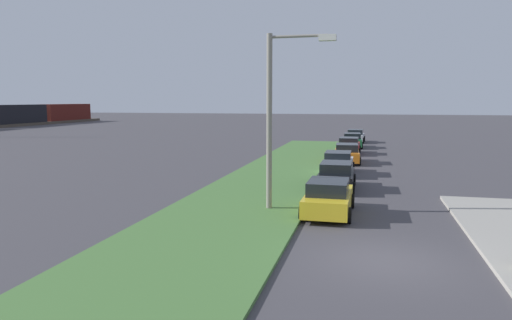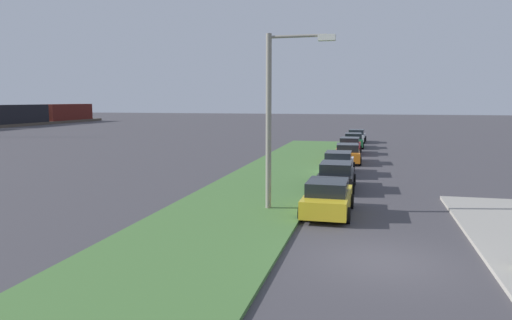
% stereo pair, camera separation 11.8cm
% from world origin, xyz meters
% --- Properties ---
extents(ground, '(300.00, 300.00, 0.00)m').
position_xyz_m(ground, '(0.00, 0.00, 0.00)').
color(ground, '#423F44').
extents(grass_median, '(60.00, 6.00, 0.12)m').
position_xyz_m(grass_median, '(10.00, 6.08, 0.06)').
color(grass_median, '#477238').
rests_on(grass_median, ground).
extents(parked_car_yellow, '(4.32, 2.06, 1.47)m').
position_xyz_m(parked_car_yellow, '(5.52, 2.13, 0.72)').
color(parked_car_yellow, gold).
rests_on(parked_car_yellow, ground).
extents(parked_car_black, '(4.32, 2.05, 1.47)m').
position_xyz_m(parked_car_black, '(11.37, 2.20, 0.72)').
color(parked_car_black, black).
rests_on(parked_car_black, ground).
extents(parked_car_white, '(4.31, 2.04, 1.47)m').
position_xyz_m(parked_car_white, '(16.70, 2.42, 0.72)').
color(parked_car_white, silver).
rests_on(parked_car_white, ground).
extents(parked_car_orange, '(4.39, 2.19, 1.47)m').
position_xyz_m(parked_car_orange, '(22.46, 2.12, 0.72)').
color(parked_car_orange, orange).
rests_on(parked_car_orange, ground).
extents(parked_car_red, '(4.32, 2.05, 1.47)m').
position_xyz_m(parked_car_red, '(28.80, 2.23, 0.72)').
color(parked_car_red, red).
rests_on(parked_car_red, ground).
extents(parked_car_green, '(4.40, 2.21, 1.47)m').
position_xyz_m(parked_car_green, '(34.56, 2.15, 0.72)').
color(parked_car_green, '#1E6B38').
rests_on(parked_car_green, ground).
extents(parked_car_silver, '(4.36, 2.14, 1.47)m').
position_xyz_m(parked_car_silver, '(40.78, 1.97, 0.72)').
color(parked_car_silver, '#B2B5BA').
rests_on(parked_car_silver, ground).
extents(streetlight, '(0.38, 2.87, 7.50)m').
position_xyz_m(streetlight, '(5.63, 4.34, 4.39)').
color(streetlight, gray).
rests_on(streetlight, ground).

